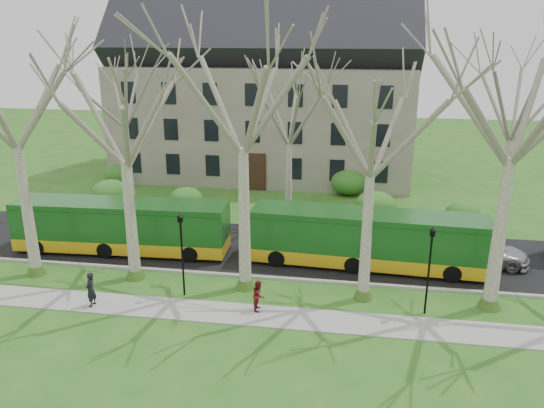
{
  "coord_description": "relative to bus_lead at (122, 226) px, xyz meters",
  "views": [
    {
      "loc": [
        2.21,
        -24.43,
        12.99
      ],
      "look_at": [
        -2.06,
        3.0,
        3.83
      ],
      "focal_mm": 35.0,
      "sensor_mm": 36.0,
      "label": 1
    }
  ],
  "objects": [
    {
      "name": "bus_lead",
      "position": [
        0.0,
        0.0,
        0.0
      ],
      "size": [
        13.01,
        3.23,
        3.23
      ],
      "primitive_type": null,
      "rotation": [
        0.0,
        0.0,
        0.04
      ],
      "color": "#175119",
      "rests_on": "road"
    },
    {
      "name": "sidewalk",
      "position": [
        11.44,
        -6.42,
        -1.64
      ],
      "size": [
        70.0,
        2.0,
        0.06
      ],
      "primitive_type": "cube",
      "color": "gray",
      "rests_on": "ground"
    },
    {
      "name": "ground",
      "position": [
        11.44,
        -3.92,
        -1.67
      ],
      "size": [
        120.0,
        120.0,
        0.0
      ],
      "primitive_type": "plane",
      "color": "#265E1A",
      "rests_on": "ground"
    },
    {
      "name": "hedges",
      "position": [
        6.78,
        10.08,
        -0.67
      ],
      "size": [
        30.6,
        8.6,
        2.0
      ],
      "color": "#195A1F",
      "rests_on": "ground"
    },
    {
      "name": "curb",
      "position": [
        11.44,
        -2.42,
        -1.6
      ],
      "size": [
        80.0,
        0.25,
        0.14
      ],
      "primitive_type": "cube",
      "color": "#A5A39E",
      "rests_on": "ground"
    },
    {
      "name": "tree_row_far",
      "position": [
        10.11,
        7.08,
        4.33
      ],
      "size": [
        33.0,
        7.0,
        12.0
      ],
      "color": "gray",
      "rests_on": "ground"
    },
    {
      "name": "bus_follow",
      "position": [
        14.71,
        0.11,
        0.03
      ],
      "size": [
        13.29,
        3.47,
        3.29
      ],
      "primitive_type": null,
      "rotation": [
        0.0,
        0.0,
        -0.06
      ],
      "color": "#175119",
      "rests_on": "road"
    },
    {
      "name": "pedestrian_b",
      "position": [
        9.51,
        -5.89,
        -0.85
      ],
      "size": [
        0.59,
        0.75,
        1.53
      ],
      "primitive_type": "imported",
      "rotation": [
        0.0,
        0.0,
        1.58
      ],
      "color": "maroon",
      "rests_on": "sidewalk"
    },
    {
      "name": "tree_row_verge",
      "position": [
        11.44,
        -3.62,
        5.33
      ],
      "size": [
        49.0,
        7.0,
        14.0
      ],
      "color": "gray",
      "rests_on": "ground"
    },
    {
      "name": "lamp_row",
      "position": [
        11.44,
        -4.92,
        0.9
      ],
      "size": [
        36.22,
        0.22,
        4.3
      ],
      "color": "black",
      "rests_on": "ground"
    },
    {
      "name": "building",
      "position": [
        5.44,
        20.08,
        6.39
      ],
      "size": [
        26.5,
        12.2,
        16.0
      ],
      "color": "slate",
      "rests_on": "ground"
    },
    {
      "name": "sedan",
      "position": [
        21.27,
        1.48,
        -0.84
      ],
      "size": [
        5.59,
        3.0,
        1.54
      ],
      "primitive_type": "imported",
      "rotation": [
        0.0,
        0.0,
        1.41
      ],
      "color": "#A8A7AC",
      "rests_on": "road"
    },
    {
      "name": "road",
      "position": [
        11.44,
        1.58,
        -1.64
      ],
      "size": [
        80.0,
        8.0,
        0.06
      ],
      "primitive_type": "cube",
      "color": "black",
      "rests_on": "ground"
    },
    {
      "name": "pedestrian_a",
      "position": [
        1.33,
        -6.78,
        -0.73
      ],
      "size": [
        0.44,
        0.66,
        1.76
      ],
      "primitive_type": "imported",
      "rotation": [
        0.0,
        0.0,
        -1.61
      ],
      "color": "black",
      "rests_on": "sidewalk"
    }
  ]
}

